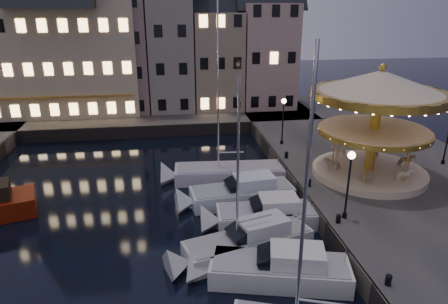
{
  "coord_description": "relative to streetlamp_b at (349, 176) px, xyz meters",
  "views": [
    {
      "loc": [
        -2.77,
        -18.57,
        13.13
      ],
      "look_at": [
        1.0,
        8.0,
        3.2
      ],
      "focal_mm": 32.0,
      "sensor_mm": 36.0,
      "label": 1
    }
  ],
  "objects": [
    {
      "name": "ground",
      "position": [
        -7.2,
        -1.0,
        -4.02
      ],
      "size": [
        160.0,
        160.0,
        0.0
      ],
      "primitive_type": "plane",
      "color": "black",
      "rests_on": "ground"
    },
    {
      "name": "quay_east",
      "position": [
        6.8,
        5.0,
        -3.37
      ],
      "size": [
        16.0,
        56.0,
        1.3
      ],
      "primitive_type": "cube",
      "color": "#474442",
      "rests_on": "ground"
    },
    {
      "name": "quay_north",
      "position": [
        -15.2,
        27.0,
        -3.37
      ],
      "size": [
        44.0,
        12.0,
        1.3
      ],
      "primitive_type": "cube",
      "color": "#474442",
      "rests_on": "ground"
    },
    {
      "name": "quaywall_e",
      "position": [
        -1.2,
        5.0,
        -3.37
      ],
      "size": [
        0.15,
        44.0,
        1.3
      ],
      "primitive_type": "cube",
      "color": "#47423A",
      "rests_on": "ground"
    },
    {
      "name": "quaywall_n",
      "position": [
        -13.2,
        21.0,
        -3.37
      ],
      "size": [
        48.0,
        0.15,
        1.3
      ],
      "primitive_type": "cube",
      "color": "#47423A",
      "rests_on": "ground"
    },
    {
      "name": "streetlamp_b",
      "position": [
        0.0,
        0.0,
        0.0
      ],
      "size": [
        0.44,
        0.44,
        4.17
      ],
      "color": "black",
      "rests_on": "quay_east"
    },
    {
      "name": "streetlamp_c",
      "position": [
        0.0,
        13.5,
        0.0
      ],
      "size": [
        0.44,
        0.44,
        4.17
      ],
      "color": "black",
      "rests_on": "quay_east"
    },
    {
      "name": "bollard_a",
      "position": [
        -0.6,
        -6.0,
        -2.41
      ],
      "size": [
        0.3,
        0.3,
        0.57
      ],
      "color": "black",
      "rests_on": "quay_east"
    },
    {
      "name": "bollard_b",
      "position": [
        -0.6,
        -0.5,
        -2.41
      ],
      "size": [
        0.3,
        0.3,
        0.57
      ],
      "color": "black",
      "rests_on": "quay_east"
    },
    {
      "name": "bollard_c",
      "position": [
        -0.6,
        4.5,
        -2.41
      ],
      "size": [
        0.3,
        0.3,
        0.57
      ],
      "color": "black",
      "rests_on": "quay_east"
    },
    {
      "name": "bollard_d",
      "position": [
        -0.6,
        10.0,
        -2.41
      ],
      "size": [
        0.3,
        0.3,
        0.57
      ],
      "color": "black",
      "rests_on": "quay_east"
    },
    {
      "name": "townhouse_na",
      "position": [
        -26.7,
        29.0,
        3.76
      ],
      "size": [
        5.5,
        8.0,
        12.8
      ],
      "color": "gray",
      "rests_on": "quay_north"
    },
    {
      "name": "townhouse_nb",
      "position": [
        -21.25,
        29.0,
        4.26
      ],
      "size": [
        6.16,
        8.0,
        13.8
      ],
      "color": "gray",
      "rests_on": "quay_north"
    },
    {
      "name": "townhouse_nc",
      "position": [
        -15.2,
        29.0,
        4.76
      ],
      "size": [
        6.82,
        8.0,
        14.8
      ],
      "color": "gray",
      "rests_on": "quay_north"
    },
    {
      "name": "townhouse_nd",
      "position": [
        -9.45,
        29.0,
        5.26
      ],
      "size": [
        5.5,
        8.0,
        15.8
      ],
      "color": "gray",
      "rests_on": "quay_north"
    },
    {
      "name": "townhouse_ne",
      "position": [
        -4.0,
        29.0,
        3.76
      ],
      "size": [
        6.16,
        8.0,
        12.8
      ],
      "color": "gray",
      "rests_on": "quay_north"
    },
    {
      "name": "townhouse_nf",
      "position": [
        2.05,
        29.0,
        4.26
      ],
      "size": [
        6.82,
        8.0,
        13.8
      ],
      "color": "tan",
      "rests_on": "quay_north"
    },
    {
      "name": "hotel_corner",
      "position": [
        -21.2,
        29.0,
        5.76
      ],
      "size": [
        17.6,
        9.0,
        16.8
      ],
      "color": "beige",
      "rests_on": "quay_north"
    },
    {
      "name": "motorboat_b",
      "position": [
        -5.28,
        -3.35,
        -3.38
      ],
      "size": [
        8.06,
        4.02,
        2.15
      ],
      "color": "silver",
      "rests_on": "ground"
    },
    {
      "name": "motorboat_c",
      "position": [
        -6.32,
        -0.98,
        -3.34
      ],
      "size": [
        8.3,
        4.29,
        11.08
      ],
      "color": "silver",
      "rests_on": "ground"
    },
    {
      "name": "motorboat_d",
      "position": [
        -4.62,
        2.0,
        -3.38
      ],
      "size": [
        7.28,
        2.65,
        2.15
      ],
      "color": "silver",
      "rests_on": "ground"
    },
    {
      "name": "motorboat_e",
      "position": [
        -5.57,
        5.25,
        -3.37
      ],
      "size": [
        8.3,
        3.19,
        2.15
      ],
      "color": "silver",
      "rests_on": "ground"
    },
    {
      "name": "motorboat_f",
      "position": [
        -6.04,
        9.26,
        -3.49
      ],
      "size": [
        9.69,
        3.09,
        12.84
      ],
      "color": "silver",
      "rests_on": "ground"
    },
    {
      "name": "carousel",
      "position": [
        4.4,
        5.73,
        2.65
      ],
      "size": [
        9.32,
        9.32,
        8.15
      ],
      "color": "beige",
      "rests_on": "quay_east"
    }
  ]
}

